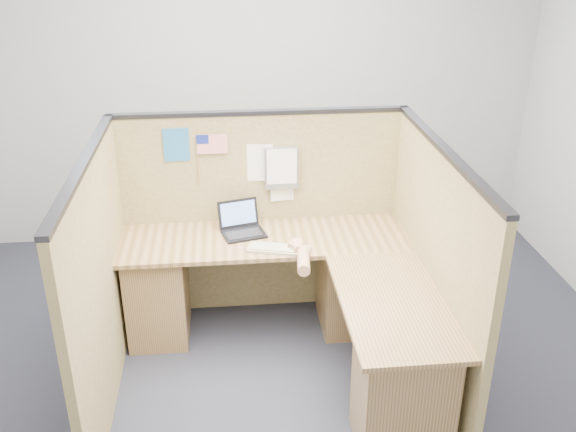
{
  "coord_description": "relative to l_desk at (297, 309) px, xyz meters",
  "views": [
    {
      "loc": [
        -0.24,
        -3.22,
        2.71
      ],
      "look_at": [
        0.14,
        0.5,
        0.97
      ],
      "focal_mm": 40.0,
      "sensor_mm": 36.0,
      "label": 1
    }
  ],
  "objects": [
    {
      "name": "keyboard",
      "position": [
        -0.1,
        0.19,
        0.35
      ],
      "size": [
        0.43,
        0.24,
        0.03
      ],
      "rotation": [
        0.0,
        0.0,
        -0.27
      ],
      "color": "gray",
      "rests_on": "l_desk"
    },
    {
      "name": "floor",
      "position": [
        -0.18,
        -0.29,
        -0.39
      ],
      "size": [
        5.0,
        5.0,
        0.0
      ],
      "primitive_type": "plane",
      "color": "#222530",
      "rests_on": "ground"
    },
    {
      "name": "l_desk",
      "position": [
        0.0,
        0.0,
        0.0
      ],
      "size": [
        1.95,
        1.75,
        0.73
      ],
      "color": "brown",
      "rests_on": "floor"
    },
    {
      "name": "american_flag",
      "position": [
        -0.54,
        0.67,
        0.91
      ],
      "size": [
        0.21,
        0.01,
        0.37
      ],
      "color": "olive",
      "rests_on": "cubicle_partitions"
    },
    {
      "name": "cubicle_partitions",
      "position": [
        -0.18,
        0.14,
        0.38
      ],
      "size": [
        2.06,
        1.83,
        1.53
      ],
      "color": "olive",
      "rests_on": "floor"
    },
    {
      "name": "file_holder",
      "position": [
        -0.04,
        0.66,
        0.74
      ],
      "size": [
        0.24,
        0.05,
        0.3
      ],
      "color": "slate",
      "rests_on": "cubicle_partitions"
    },
    {
      "name": "paper_right",
      "position": [
        -0.01,
        0.68,
        0.62
      ],
      "size": [
        0.22,
        0.04,
        0.29
      ],
      "primitive_type": "cube",
      "rotation": [
        0.0,
        0.0,
        0.14
      ],
      "color": "white",
      "rests_on": "cubicle_partitions"
    },
    {
      "name": "blue_poster",
      "position": [
        -0.75,
        0.68,
        0.92
      ],
      "size": [
        0.17,
        0.01,
        0.23
      ],
      "primitive_type": "cube",
      "rotation": [
        0.0,
        0.0,
        0.05
      ],
      "color": "#2365A0",
      "rests_on": "cubicle_partitions"
    },
    {
      "name": "wall_back",
      "position": [
        -0.18,
        1.96,
        1.01
      ],
      "size": [
        5.0,
        0.0,
        5.0
      ],
      "primitive_type": "plane",
      "rotation": [
        1.57,
        0.0,
        0.0
      ],
      "color": "#A2A5A8",
      "rests_on": "floor"
    },
    {
      "name": "laptop",
      "position": [
        -0.32,
        0.5,
        0.39
      ],
      "size": [
        0.33,
        0.33,
        0.2
      ],
      "rotation": [
        0.0,
        0.0,
        0.25
      ],
      "color": "black",
      "rests_on": "l_desk"
    },
    {
      "name": "mouse",
      "position": [
        0.02,
        0.19,
        0.36
      ],
      "size": [
        0.12,
        0.07,
        0.05
      ],
      "primitive_type": "ellipsoid",
      "rotation": [
        0.0,
        0.0,
        -0.02
      ],
      "color": "silver",
      "rests_on": "l_desk"
    },
    {
      "name": "paper_left",
      "position": [
        -0.2,
        0.68,
        0.77
      ],
      "size": [
        0.21,
        0.03,
        0.27
      ],
      "primitive_type": "cube",
      "rotation": [
        0.0,
        0.0,
        -0.11
      ],
      "color": "white",
      "rests_on": "cubicle_partitions"
    },
    {
      "name": "hand_forearm",
      "position": [
        0.03,
        0.04,
        0.38
      ],
      "size": [
        0.12,
        0.42,
        0.09
      ],
      "color": "tan",
      "rests_on": "l_desk"
    }
  ]
}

